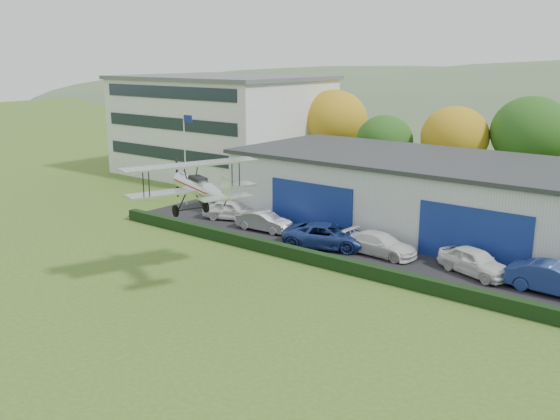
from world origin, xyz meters
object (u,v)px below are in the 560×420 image
Objects in this scene: biplane at (199,185)px; car_0 at (231,210)px; hangar at (508,205)px; car_2 at (326,236)px; car_1 at (264,221)px; car_3 at (380,244)px; flagpole at (186,150)px; office_block at (222,125)px; car_4 at (475,262)px; car_5 at (555,279)px.

car_0 is at bearing 146.08° from biplane.
car_2 is at bearing -136.04° from hangar.
car_1 is 9.45m from car_3.
car_2 is at bearing -9.22° from flagpole.
office_block reaches higher than car_3.
car_2 is at bearing -119.23° from car_0.
hangar is 1.97× the size of office_block.
flagpole is at bearing -58.03° from office_block.
office_block is 31.73m from car_3.
car_2 is at bearing 115.83° from car_4.
car_5 is (24.10, -0.77, 0.07)m from car_0.
car_5 is (10.61, -0.12, 0.12)m from car_3.
car_3 is 12.77m from biplane.
hangar reaches higher than car_0.
biplane reaches higher than car_1.
car_1 is at bearing 131.37° from biplane.
car_0 is 0.57× the size of biplane.
car_3 is at bearing -98.36° from car_2.
car_3 is (9.44, 0.21, 0.01)m from car_1.
car_4 reaches higher than car_1.
car_5 is at bearing -3.64° from flagpole.
car_1 is (18.27, -15.02, -4.46)m from office_block.
flagpole is 30.52m from car_5.
car_1 is at bearing -11.24° from flagpole.
car_3 is 6.13m from car_4.
office_block is at bearing 70.09° from car_5.
hangar is 16.87m from car_1.
flagpole is at bearing -166.49° from hangar.
office_block reaches higher than flagpole.
flagpole reaches higher than car_5.
car_4 is at bearing -83.71° from hangar.
car_5 is at bearing -56.02° from hangar.
car_0 is (6.11, -1.15, -3.98)m from flagpole.
flagpole is 20.09m from car_3.
car_1 is at bearing 111.61° from car_4.
car_0 is 4.13m from car_1.
car_2 is (-8.89, -8.57, -1.81)m from hangar.
flagpole is (8.12, -13.00, -0.43)m from office_block.
car_5 is at bearing -108.03° from car_2.
hangar is 9.69m from car_5.
car_0 is (-18.77, -7.13, -1.85)m from hangar.
car_1 is at bearing -151.51° from hangar.
office_block reaches higher than car_5.
hangar is at bearing -66.79° from car_2.
hangar is at bearing 13.51° from flagpole.
car_4 is at bearing -23.39° from office_block.
car_4 is at bearing -112.34° from car_0.
biplane is (22.18, -25.25, 0.37)m from office_block.
car_0 reaches higher than car_1.
office_block is 4.63× the size of car_0.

